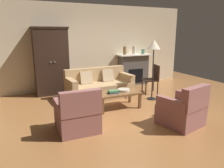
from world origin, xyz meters
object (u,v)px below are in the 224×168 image
at_px(armchair_near_right, 183,111).
at_px(floor_lamp, 154,48).
at_px(couch, 99,87).
at_px(side_chair_wooden, 153,77).
at_px(mantel_vase_bronze, 125,51).
at_px(coffee_table, 117,94).
at_px(mantel_vase_cream, 134,50).
at_px(fruit_bowl, 124,90).
at_px(book_stack, 113,92).
at_px(fireplace, 133,69).
at_px(armoire, 51,61).
at_px(mantel_vase_jade, 143,51).
at_px(armchair_near_left, 78,116).

height_order(armchair_near_right, floor_lamp, floor_lamp).
height_order(couch, side_chair_wooden, side_chair_wooden).
bearing_deg(mantel_vase_bronze, coffee_table, -121.81).
bearing_deg(coffee_table, mantel_vase_cream, 51.24).
distance_m(fruit_bowl, floor_lamp, 1.48).
relative_size(couch, armchair_near_right, 2.12).
bearing_deg(mantel_vase_bronze, couch, -142.95).
xyz_separation_m(mantel_vase_bronze, armchair_near_right, (-0.52, -3.59, -0.95)).
height_order(coffee_table, book_stack, book_stack).
xyz_separation_m(mantel_vase_cream, floor_lamp, (-0.44, -1.83, 0.20)).
relative_size(fruit_bowl, mantel_vase_cream, 1.04).
bearing_deg(book_stack, fireplace, 49.94).
distance_m(book_stack, armchair_near_right, 1.72).
bearing_deg(mantel_vase_bronze, armoire, -178.66).
bearing_deg(coffee_table, mantel_vase_bronze, 58.19).
xyz_separation_m(mantel_vase_cream, side_chair_wooden, (-0.04, -1.28, -0.76)).
bearing_deg(armchair_near_right, fireplace, 76.02).
height_order(mantel_vase_jade, armchair_near_left, mantel_vase_jade).
xyz_separation_m(mantel_vase_jade, armchair_near_left, (-3.33, -2.96, -0.89)).
xyz_separation_m(armoire, armchair_near_left, (0.00, -2.90, -0.71)).
relative_size(mantel_vase_cream, armchair_near_right, 0.32).
xyz_separation_m(coffee_table, mantel_vase_jade, (2.05, 2.08, 0.84)).
bearing_deg(couch, armchair_near_right, -71.22).
height_order(mantel_vase_cream, side_chair_wooden, mantel_vase_cream).
bearing_deg(mantel_vase_bronze, armchair_near_right, -98.22).
bearing_deg(fireplace, coffee_table, -128.52).
relative_size(coffee_table, mantel_vase_cream, 3.65).
distance_m(couch, floor_lamp, 1.92).
bearing_deg(couch, coffee_table, -84.80).
bearing_deg(armchair_near_right, couch, 108.78).
distance_m(fireplace, mantel_vase_jade, 0.74).
xyz_separation_m(side_chair_wooden, floor_lamp, (-0.40, -0.54, 0.96)).
relative_size(armoire, mantel_vase_cream, 6.82).
distance_m(fruit_bowl, armchair_near_right, 1.64).
height_order(book_stack, armchair_near_right, armchair_near_right).
distance_m(fireplace, side_chair_wooden, 1.30).
relative_size(couch, mantel_vase_jade, 11.45).
bearing_deg(mantel_vase_bronze, mantel_vase_cream, 0.00).
relative_size(mantel_vase_cream, floor_lamp, 0.18).
distance_m(couch, book_stack, 1.10).
bearing_deg(mantel_vase_bronze, armchair_near_left, -130.93).
xyz_separation_m(fireplace, couch, (-1.77, -1.06, -0.25)).
bearing_deg(side_chair_wooden, armchair_near_right, -110.36).
bearing_deg(fruit_bowl, floor_lamp, 12.83).
distance_m(fireplace, mantel_vase_cream, 0.70).
relative_size(fruit_bowl, armchair_near_right, 0.34).
height_order(couch, book_stack, couch).
distance_m(fireplace, book_stack, 2.82).
height_order(fireplace, armoire, armoire).
distance_m(couch, fruit_bowl, 1.07).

